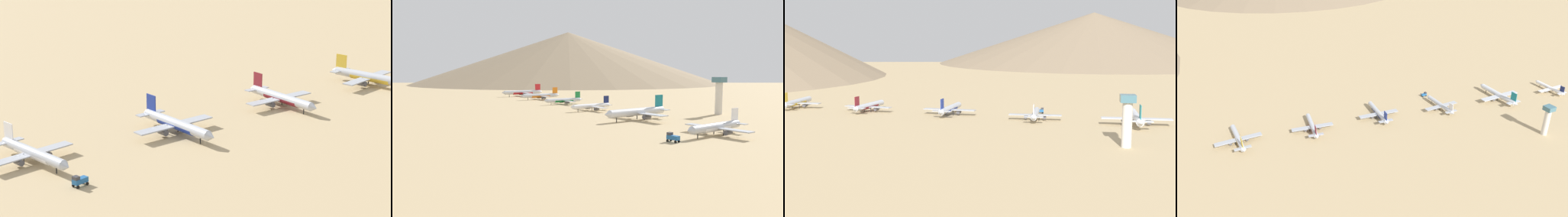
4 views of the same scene
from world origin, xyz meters
TOP-DOWN VIEW (x-y plane):
  - ground_plane at (0.00, 0.00)m, footprint 2857.19×2857.19m
  - parked_jet_0 at (-44.82, -235.31)m, footprint 50.07×40.94m
  - parked_jet_1 at (-35.86, -177.64)m, footprint 43.50×35.52m
  - parked_jet_2 at (-23.62, -115.89)m, footprint 38.46×31.32m
  - parked_jet_3 at (-9.04, -56.72)m, footprint 37.23×30.19m
  - parked_jet_4 at (1.26, 1.20)m, footprint 50.14×40.62m
  - parked_jet_5 at (11.50, 61.07)m, footprint 40.39×32.70m
  - service_truck at (39.61, 59.46)m, footprint 2.95×5.33m
  - control_tower at (-63.58, 13.37)m, footprint 7.20×7.20m
  - desert_hill_0 at (-383.77, -636.58)m, footprint 763.64×763.64m

SIDE VIEW (x-z plane):
  - ground_plane at x=0.00m, z-range 0.00..0.00m
  - service_truck at x=39.61m, z-range 0.13..4.03m
  - parked_jet_3 at x=-9.04m, z-range -1.75..8.99m
  - parked_jet_2 at x=-23.62m, z-range -1.85..9.23m
  - parked_jet_5 at x=11.50m, z-range -1.95..9.73m
  - parked_jet_1 at x=-35.86m, z-range -2.10..10.46m
  - parked_jet_0 at x=-44.82m, z-range -2.42..12.05m
  - parked_jet_4 at x=1.26m, z-range -2.37..12.13m
  - control_tower at x=-63.58m, z-range 1.64..26.99m
  - desert_hill_0 at x=-383.77m, z-range 0.00..131.29m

